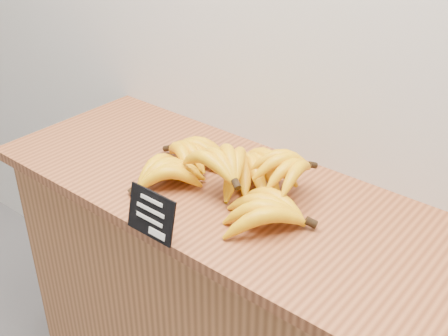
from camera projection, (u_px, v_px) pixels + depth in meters
counter at (235, 327)px, 1.67m from camera, size 1.26×0.50×0.90m
counter_top at (236, 196)px, 1.44m from camera, size 1.38×0.54×0.03m
chalkboard_sign at (151, 214)px, 1.24m from camera, size 0.14×0.03×0.11m
banana_pile at (232, 175)px, 1.40m from camera, size 0.54×0.38×0.12m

